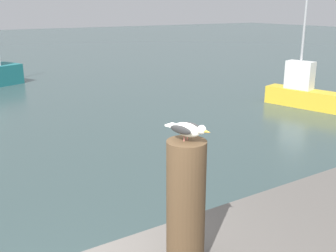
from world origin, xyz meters
TOP-DOWN VIEW (x-y plane):
  - mooring_post at (1.05, -0.58)m, footprint 0.30×0.30m
  - seagull at (1.05, -0.59)m, footprint 0.19×0.39m
  - boat_yellow at (10.50, 5.73)m, footprint 1.36×3.13m

SIDE VIEW (x-z plane):
  - boat_yellow at x=10.50m, z-range -1.53..2.52m
  - mooring_post at x=1.05m, z-range 1.32..2.34m
  - seagull at x=1.05m, z-range 2.35..2.50m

